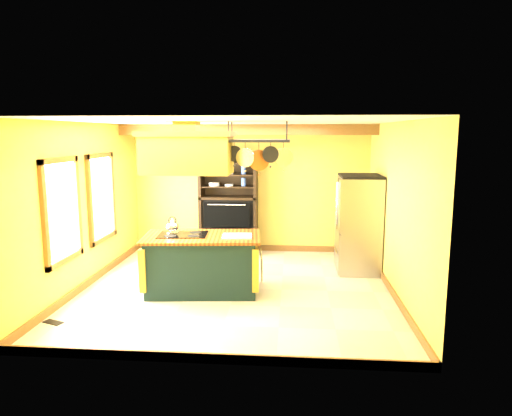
# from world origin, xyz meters

# --- Properties ---
(floor) EXTENTS (5.00, 5.00, 0.00)m
(floor) POSITION_xyz_m (0.00, 0.00, 0.00)
(floor) COLOR beige
(floor) RESTS_ON ground
(ceiling) EXTENTS (5.00, 5.00, 0.00)m
(ceiling) POSITION_xyz_m (0.00, 0.00, 2.70)
(ceiling) COLOR white
(ceiling) RESTS_ON wall_back
(wall_back) EXTENTS (5.00, 0.02, 2.70)m
(wall_back) POSITION_xyz_m (0.00, 2.50, 1.35)
(wall_back) COLOR gold
(wall_back) RESTS_ON floor
(wall_front) EXTENTS (5.00, 0.02, 2.70)m
(wall_front) POSITION_xyz_m (0.00, -2.50, 1.35)
(wall_front) COLOR gold
(wall_front) RESTS_ON floor
(wall_left) EXTENTS (0.02, 5.00, 2.70)m
(wall_left) POSITION_xyz_m (-2.50, 0.00, 1.35)
(wall_left) COLOR gold
(wall_left) RESTS_ON floor
(wall_right) EXTENTS (0.02, 5.00, 2.70)m
(wall_right) POSITION_xyz_m (2.50, 0.00, 1.35)
(wall_right) COLOR gold
(wall_right) RESTS_ON floor
(ceiling_beam) EXTENTS (5.00, 0.15, 0.20)m
(ceiling_beam) POSITION_xyz_m (0.00, 1.70, 2.59)
(ceiling_beam) COLOR olive
(ceiling_beam) RESTS_ON ceiling
(window_near) EXTENTS (0.06, 1.06, 1.56)m
(window_near) POSITION_xyz_m (-2.47, -0.80, 1.40)
(window_near) COLOR olive
(window_near) RESTS_ON wall_left
(window_far) EXTENTS (0.06, 1.06, 1.56)m
(window_far) POSITION_xyz_m (-2.47, 0.60, 1.40)
(window_far) COLOR olive
(window_far) RESTS_ON wall_left
(kitchen_island) EXTENTS (1.93, 1.19, 1.11)m
(kitchen_island) POSITION_xyz_m (-0.53, -0.17, 0.47)
(kitchen_island) COLOR #13292C
(kitchen_island) RESTS_ON floor
(range_hood) EXTENTS (1.43, 0.81, 0.80)m
(range_hood) POSITION_xyz_m (-0.73, -0.17, 2.25)
(range_hood) COLOR gold
(range_hood) RESTS_ON ceiling
(pot_rack) EXTENTS (1.03, 0.48, 0.75)m
(pot_rack) POSITION_xyz_m (0.38, -0.16, 2.30)
(pot_rack) COLOR black
(pot_rack) RESTS_ON ceiling
(refrigerator) EXTENTS (0.76, 0.89, 1.74)m
(refrigerator) POSITION_xyz_m (2.10, 1.16, 0.85)
(refrigerator) COLOR #94969C
(refrigerator) RESTS_ON floor
(hutch) EXTENTS (1.20, 0.55, 2.12)m
(hutch) POSITION_xyz_m (-0.43, 2.27, 0.83)
(hutch) COLOR black
(hutch) RESTS_ON floor
(floor_register) EXTENTS (0.30, 0.21, 0.01)m
(floor_register) POSITION_xyz_m (-2.30, -1.57, 0.01)
(floor_register) COLOR black
(floor_register) RESTS_ON floor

